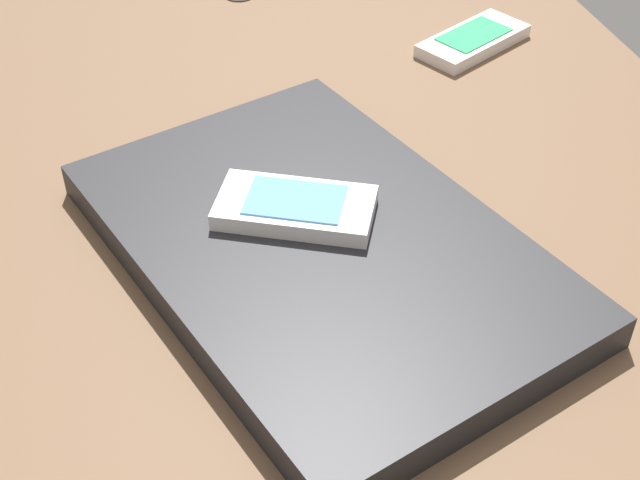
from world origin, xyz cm
name	(u,v)px	position (x,y,z in cm)	size (l,w,h in cm)	color
desk_surface	(277,372)	(0.00, 0.00, 1.50)	(120.00, 80.00, 3.00)	brown
laptop_closed	(320,249)	(-7.45, 4.66, 4.23)	(33.75, 22.31, 2.45)	black
cell_phone_on_laptop	(295,207)	(-9.91, 3.59, 6.09)	(9.36, 11.76, 1.34)	silver
cell_phone_on_desk	(473,40)	(-33.23, 26.06, 3.63)	(9.52, 11.98, 1.32)	silver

